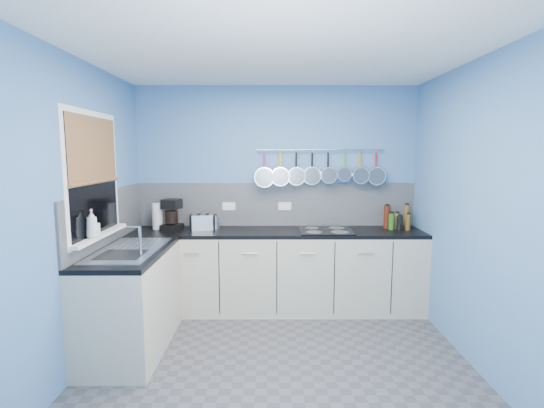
{
  "coord_description": "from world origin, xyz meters",
  "views": [
    {
      "loc": [
        -0.06,
        -3.08,
        1.74
      ],
      "look_at": [
        -0.05,
        0.75,
        1.25
      ],
      "focal_mm": 26.13,
      "sensor_mm": 36.0,
      "label": 1
    }
  ],
  "objects_px": {
    "soap_bottle_a": "(92,224)",
    "soap_bottle_b": "(93,227)",
    "coffee_maker": "(172,215)",
    "hob": "(326,231)",
    "canister": "(215,223)",
    "toaster": "(203,222)",
    "paper_towel": "(158,216)"
  },
  "relations": [
    {
      "from": "soap_bottle_b",
      "to": "soap_bottle_a",
      "type": "bearing_deg",
      "value": -90.0
    },
    {
      "from": "soap_bottle_a",
      "to": "toaster",
      "type": "relative_size",
      "value": 0.92
    },
    {
      "from": "toaster",
      "to": "canister",
      "type": "height_order",
      "value": "toaster"
    },
    {
      "from": "soap_bottle_a",
      "to": "toaster",
      "type": "bearing_deg",
      "value": 57.44
    },
    {
      "from": "soap_bottle_b",
      "to": "toaster",
      "type": "relative_size",
      "value": 0.66
    },
    {
      "from": "coffee_maker",
      "to": "hob",
      "type": "height_order",
      "value": "coffee_maker"
    },
    {
      "from": "coffee_maker",
      "to": "hob",
      "type": "relative_size",
      "value": 0.59
    },
    {
      "from": "soap_bottle_a",
      "to": "coffee_maker",
      "type": "relative_size",
      "value": 0.71
    },
    {
      "from": "toaster",
      "to": "hob",
      "type": "bearing_deg",
      "value": -18.15
    },
    {
      "from": "soap_bottle_a",
      "to": "hob",
      "type": "bearing_deg",
      "value": 26.65
    },
    {
      "from": "soap_bottle_b",
      "to": "coffee_maker",
      "type": "relative_size",
      "value": 0.51
    },
    {
      "from": "canister",
      "to": "hob",
      "type": "bearing_deg",
      "value": -6.75
    },
    {
      "from": "toaster",
      "to": "hob",
      "type": "xyz_separation_m",
      "value": [
        1.35,
        -0.09,
        -0.08
      ]
    },
    {
      "from": "coffee_maker",
      "to": "toaster",
      "type": "relative_size",
      "value": 1.3
    },
    {
      "from": "hob",
      "to": "canister",
      "type": "bearing_deg",
      "value": 173.25
    },
    {
      "from": "soap_bottle_a",
      "to": "soap_bottle_b",
      "type": "relative_size",
      "value": 1.39
    },
    {
      "from": "paper_towel",
      "to": "toaster",
      "type": "bearing_deg",
      "value": -4.47
    },
    {
      "from": "coffee_maker",
      "to": "hob",
      "type": "distance_m",
      "value": 1.7
    },
    {
      "from": "soap_bottle_a",
      "to": "coffee_maker",
      "type": "bearing_deg",
      "value": 71.67
    },
    {
      "from": "soap_bottle_a",
      "to": "coffee_maker",
      "type": "distance_m",
      "value": 1.18
    },
    {
      "from": "soap_bottle_b",
      "to": "paper_towel",
      "type": "relative_size",
      "value": 0.6
    },
    {
      "from": "soap_bottle_b",
      "to": "coffee_maker",
      "type": "bearing_deg",
      "value": 71.28
    },
    {
      "from": "toaster",
      "to": "coffee_maker",
      "type": "bearing_deg",
      "value": 166.63
    },
    {
      "from": "paper_towel",
      "to": "coffee_maker",
      "type": "bearing_deg",
      "value": -15.62
    },
    {
      "from": "soap_bottle_a",
      "to": "paper_towel",
      "type": "relative_size",
      "value": 0.83
    },
    {
      "from": "soap_bottle_b",
      "to": "hob",
      "type": "height_order",
      "value": "soap_bottle_b"
    },
    {
      "from": "coffee_maker",
      "to": "canister",
      "type": "bearing_deg",
      "value": 21.88
    },
    {
      "from": "canister",
      "to": "hob",
      "type": "distance_m",
      "value": 1.23
    },
    {
      "from": "soap_bottle_a",
      "to": "canister",
      "type": "distance_m",
      "value": 1.46
    },
    {
      "from": "soap_bottle_a",
      "to": "soap_bottle_b",
      "type": "distance_m",
      "value": 0.04
    },
    {
      "from": "soap_bottle_a",
      "to": "soap_bottle_b",
      "type": "xyz_separation_m",
      "value": [
        0.0,
        0.02,
        -0.03
      ]
    },
    {
      "from": "paper_towel",
      "to": "canister",
      "type": "relative_size",
      "value": 2.21
    }
  ]
}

